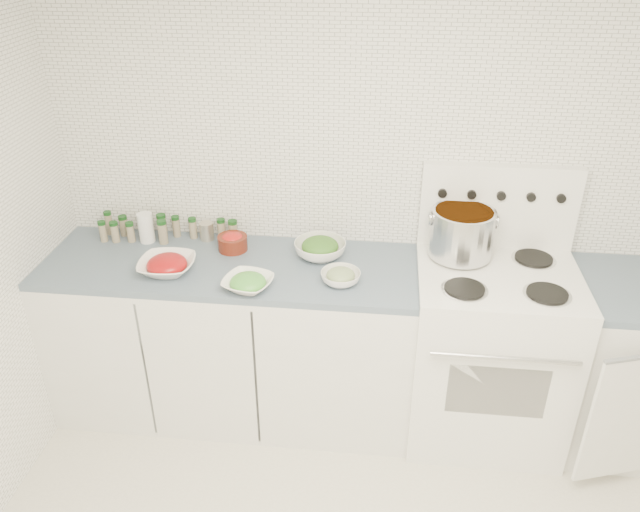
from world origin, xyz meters
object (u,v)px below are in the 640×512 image
(bowl_tomato, at_px, (167,265))
(bowl_snowpea, at_px, (248,283))
(stock_pot, at_px, (462,231))
(stove, at_px, (488,348))

(bowl_tomato, xyz_separation_m, bowl_snowpea, (0.42, -0.11, -0.01))
(stock_pot, height_order, bowl_snowpea, stock_pot)
(stock_pot, height_order, bowl_tomato, stock_pot)
(stove, relative_size, bowl_tomato, 4.96)
(bowl_tomato, height_order, bowl_snowpea, bowl_tomato)
(stock_pot, distance_m, bowl_tomato, 1.43)
(stock_pot, bearing_deg, bowl_snowpea, -160.00)
(stock_pot, relative_size, bowl_snowpea, 1.21)
(stove, bearing_deg, stock_pot, 141.83)
(bowl_tomato, distance_m, bowl_snowpea, 0.43)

